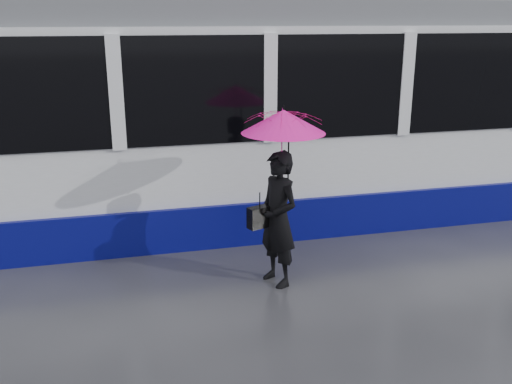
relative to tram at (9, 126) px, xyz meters
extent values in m
plane|color=#2A2B2F|center=(1.66, -2.50, -1.64)|extent=(90.00, 90.00, 0.00)
cube|color=#3F3D38|center=(1.66, -0.72, -1.63)|extent=(34.00, 0.07, 0.02)
cube|color=#3F3D38|center=(1.66, 0.72, -1.63)|extent=(34.00, 0.07, 0.02)
cube|color=white|center=(0.00, 0.00, -0.11)|extent=(24.00, 2.40, 2.95)
cube|color=#090B67|center=(0.00, 0.00, -1.33)|extent=(24.00, 2.56, 0.62)
cube|color=black|center=(0.00, 0.00, 0.56)|extent=(23.00, 2.48, 1.40)
imported|color=black|center=(3.26, -2.50, -0.82)|extent=(0.58, 0.70, 1.64)
imported|color=#F11485|center=(3.31, -2.50, 0.09)|extent=(1.16, 1.17, 0.82)
cone|color=#F11485|center=(3.31, -2.50, 0.35)|extent=(1.25, 1.25, 0.27)
cylinder|color=black|center=(3.31, -2.50, 0.50)|extent=(0.01, 0.01, 0.06)
cylinder|color=black|center=(3.38, -2.48, -0.22)|extent=(0.02, 0.02, 0.72)
cube|color=black|center=(3.04, -2.48, -0.78)|extent=(0.32, 0.22, 0.25)
cylinder|color=black|center=(3.04, -2.48, -0.56)|extent=(0.01, 0.01, 0.18)
camera|label=1|loc=(1.44, -8.60, 1.47)|focal=40.00mm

